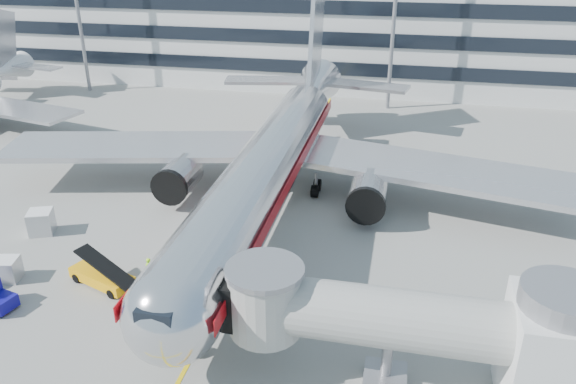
% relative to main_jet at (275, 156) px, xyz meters
% --- Properties ---
extents(ground, '(180.00, 180.00, 0.00)m').
position_rel_main_jet_xyz_m(ground, '(0.00, -11.72, -4.23)').
color(ground, gray).
rests_on(ground, ground).
extents(lead_in_line, '(0.25, 70.00, 0.01)m').
position_rel_main_jet_xyz_m(lead_in_line, '(0.00, -1.72, -4.23)').
color(lead_in_line, yellow).
rests_on(lead_in_line, ground).
extents(main_jet, '(50.95, 48.70, 16.06)m').
position_rel_main_jet_xyz_m(main_jet, '(0.00, 0.00, 0.00)').
color(main_jet, silver).
rests_on(main_jet, ground).
extents(jet_bridge, '(17.80, 4.50, 7.00)m').
position_rel_main_jet_xyz_m(jet_bridge, '(12.18, -19.72, -0.36)').
color(jet_bridge, silver).
rests_on(jet_bridge, ground).
extents(terminal, '(150.00, 24.25, 15.60)m').
position_rel_main_jet_xyz_m(terminal, '(0.00, 46.23, 3.57)').
color(terminal, silver).
rests_on(terminal, ground).
extents(belt_loader, '(4.92, 3.15, 2.31)m').
position_rel_main_jet_xyz_m(belt_loader, '(-8.28, -14.56, -3.58)').
color(belt_loader, '#F6A80A').
rests_on(belt_loader, ground).
extents(cargo_container_left, '(1.75, 1.75, 1.56)m').
position_rel_main_jet_xyz_m(cargo_container_left, '(-14.71, -15.36, -3.45)').
color(cargo_container_left, '#B4B7BB').
rests_on(cargo_container_left, ground).
extents(cargo_container_right, '(2.23, 2.23, 1.84)m').
position_rel_main_jet_xyz_m(cargo_container_right, '(-16.34, -9.14, -3.31)').
color(cargo_container_right, '#B4B7BB').
rests_on(cargo_container_right, ground).
extents(ramp_worker, '(0.73, 0.72, 1.69)m').
position_rel_main_jet_xyz_m(ramp_worker, '(-5.36, -13.49, -3.39)').
color(ramp_worker, '#A7FF1A').
rests_on(ramp_worker, ground).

